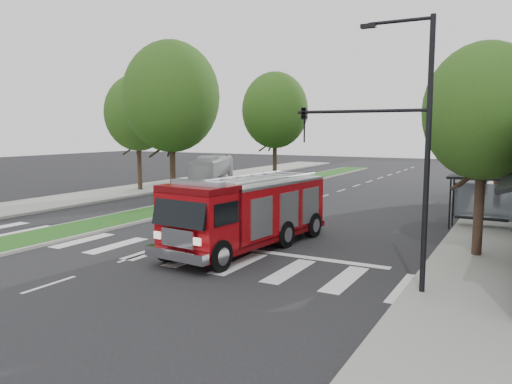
{
  "coord_description": "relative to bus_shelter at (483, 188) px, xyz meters",
  "views": [
    {
      "loc": [
        12.99,
        -18.23,
        4.85
      ],
      "look_at": [
        1.32,
        3.2,
        1.8
      ],
      "focal_mm": 35.0,
      "sensor_mm": 36.0,
      "label": 1
    }
  ],
  "objects": [
    {
      "name": "ground",
      "position": [
        -11.2,
        -8.15,
        -2.04
      ],
      "size": [
        140.0,
        140.0,
        0.0
      ],
      "primitive_type": "plane",
      "color": "black",
      "rests_on": "ground"
    },
    {
      "name": "sidewalk_right",
      "position": [
        1.3,
        1.85,
        -1.96
      ],
      "size": [
        5.0,
        80.0,
        0.15
      ],
      "primitive_type": "cube",
      "color": "gray",
      "rests_on": "ground"
    },
    {
      "name": "sidewalk_left",
      "position": [
        -25.7,
        1.85,
        -1.96
      ],
      "size": [
        5.0,
        80.0,
        0.15
      ],
      "primitive_type": "cube",
      "color": "gray",
      "rests_on": "ground"
    },
    {
      "name": "median",
      "position": [
        -17.2,
        9.85,
        -1.96
      ],
      "size": [
        3.0,
        50.0,
        0.15
      ],
      "color": "gray",
      "rests_on": "ground"
    },
    {
      "name": "bus_shelter",
      "position": [
        0.0,
        0.0,
        0.0
      ],
      "size": [
        3.2,
        1.6,
        2.61
      ],
      "color": "black",
      "rests_on": "ground"
    },
    {
      "name": "tree_right_near",
      "position": [
        0.3,
        -6.15,
        3.47
      ],
      "size": [
        4.4,
        4.4,
        8.05
      ],
      "color": "black",
      "rests_on": "ground"
    },
    {
      "name": "tree_right_mid",
      "position": [
        0.3,
        5.85,
        4.45
      ],
      "size": [
        5.6,
        5.6,
        9.72
      ],
      "color": "black",
      "rests_on": "ground"
    },
    {
      "name": "tree_right_far",
      "position": [
        0.3,
        15.85,
        3.8
      ],
      "size": [
        5.0,
        5.0,
        8.73
      ],
      "color": "black",
      "rests_on": "ground"
    },
    {
      "name": "tree_median_near",
      "position": [
        -17.2,
        -2.15,
        4.77
      ],
      "size": [
        5.8,
        5.8,
        10.16
      ],
      "color": "black",
      "rests_on": "ground"
    },
    {
      "name": "tree_median_far",
      "position": [
        -17.2,
        11.85,
        4.45
      ],
      "size": [
        5.6,
        5.6,
        9.72
      ],
      "color": "black",
      "rests_on": "ground"
    },
    {
      "name": "tree_left_mid",
      "position": [
        -25.2,
        3.85,
        4.12
      ],
      "size": [
        5.2,
        5.2,
        9.16
      ],
      "color": "black",
      "rests_on": "ground"
    },
    {
      "name": "streetlight_right_near",
      "position": [
        -1.59,
        -11.65,
        2.63
      ],
      "size": [
        4.08,
        0.22,
        8.0
      ],
      "color": "black",
      "rests_on": "ground"
    },
    {
      "name": "streetlight_right_far",
      "position": [
        -0.85,
        11.85,
        2.44
      ],
      "size": [
        2.11,
        0.2,
        8.0
      ],
      "color": "black",
      "rests_on": "ground"
    },
    {
      "name": "fire_engine",
      "position": [
        -8.12,
        -8.84,
        -0.57
      ],
      "size": [
        3.54,
        9.06,
        3.06
      ],
      "rotation": [
        0.0,
        0.0,
        -0.1
      ],
      "color": "#5B0508",
      "rests_on": "ground"
    },
    {
      "name": "city_bus",
      "position": [
        -23.2,
        11.23,
        -0.77
      ],
      "size": [
        5.23,
        9.26,
        2.53
      ],
      "primitive_type": "imported",
      "rotation": [
        0.0,
        0.0,
        0.36
      ],
      "color": "#B1B1B5",
      "rests_on": "ground"
    }
  ]
}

